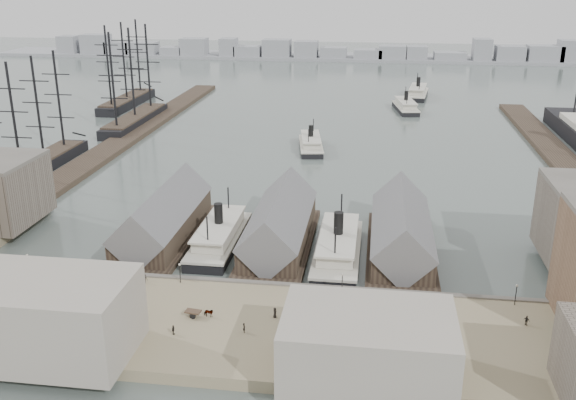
# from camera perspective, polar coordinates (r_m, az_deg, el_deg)

# --- Properties ---
(ground) EXTENTS (900.00, 900.00, 0.00)m
(ground) POSITION_cam_1_polar(r_m,az_deg,el_deg) (125.48, -1.92, -7.16)
(ground) COLOR #4A5651
(ground) RESTS_ON ground
(quay) EXTENTS (180.00, 30.00, 2.00)m
(quay) POSITION_cam_1_polar(r_m,az_deg,el_deg) (107.81, -3.78, -11.42)
(quay) COLOR #807456
(quay) RESTS_ON ground
(seawall) EXTENTS (180.00, 1.20, 2.30)m
(seawall) POSITION_cam_1_polar(r_m,az_deg,el_deg) (120.40, -2.36, -7.77)
(seawall) COLOR #59544C
(seawall) RESTS_ON ground
(west_wharf) EXTENTS (10.00, 220.00, 1.60)m
(west_wharf) POSITION_cam_1_polar(r_m,az_deg,el_deg) (234.56, -14.27, 5.28)
(west_wharf) COLOR #2D231C
(west_wharf) RESTS_ON ground
(east_wharf) EXTENTS (10.00, 180.00, 1.60)m
(east_wharf) POSITION_cam_1_polar(r_m,az_deg,el_deg) (215.89, 23.40, 3.03)
(east_wharf) COLOR #2D231C
(east_wharf) RESTS_ON ground
(ferry_shed_west) EXTENTS (14.00, 42.00, 12.60)m
(ferry_shed_west) POSITION_cam_1_polar(r_m,az_deg,el_deg) (144.75, -10.99, -1.75)
(ferry_shed_west) COLOR #2D231C
(ferry_shed_west) RESTS_ON ground
(ferry_shed_center) EXTENTS (14.00, 42.00, 12.60)m
(ferry_shed_center) POSITION_cam_1_polar(r_m,az_deg,el_deg) (138.74, -0.76, -2.33)
(ferry_shed_center) COLOR #2D231C
(ferry_shed_center) RESTS_ON ground
(ferry_shed_east) EXTENTS (14.00, 42.00, 12.60)m
(ferry_shed_east) POSITION_cam_1_polar(r_m,az_deg,el_deg) (137.47, 10.03, -2.86)
(ferry_shed_east) COLOR #2D231C
(ferry_shed_east) RESTS_ON ground
(street_bldg_center) EXTENTS (24.00, 16.00, 10.00)m
(street_bldg_center) POSITION_cam_1_polar(r_m,az_deg,el_deg) (92.63, 7.10, -12.87)
(street_bldg_center) COLOR gray
(street_bldg_center) RESTS_ON quay
(street_bldg_west) EXTENTS (30.00, 16.00, 12.00)m
(street_bldg_west) POSITION_cam_1_polar(r_m,az_deg,el_deg) (104.67, -21.81, -9.54)
(street_bldg_west) COLOR gray
(street_bldg_west) RESTS_ON quay
(lamp_post_far_w) EXTENTS (0.44, 0.44, 3.92)m
(lamp_post_far_w) POSITION_cam_1_polar(r_m,az_deg,el_deg) (132.45, -22.13, -4.95)
(lamp_post_far_w) COLOR black
(lamp_post_far_w) RESTS_ON quay
(lamp_post_near_w) EXTENTS (0.44, 0.44, 3.92)m
(lamp_post_near_w) POSITION_cam_1_polar(r_m,az_deg,el_deg) (120.65, -9.60, -6.10)
(lamp_post_near_w) COLOR black
(lamp_post_near_w) RESTS_ON quay
(lamp_post_near_e) EXTENTS (0.44, 0.44, 3.92)m
(lamp_post_near_e) POSITION_cam_1_polar(r_m,az_deg,el_deg) (115.64, 4.85, -7.07)
(lamp_post_near_e) COLOR black
(lamp_post_near_e) RESTS_ON quay
(lamp_post_far_e) EXTENTS (0.44, 0.44, 3.92)m
(lamp_post_far_e) POSITION_cam_1_polar(r_m,az_deg,el_deg) (118.27, 19.64, -7.60)
(lamp_post_far_e) COLOR black
(lamp_post_far_e) RESTS_ON quay
(far_shore) EXTENTS (500.00, 40.00, 15.72)m
(far_shore) POSITION_cam_1_polar(r_m,az_deg,el_deg) (448.04, 5.30, 12.81)
(far_shore) COLOR gray
(far_shore) RESTS_ON ground
(ferry_docked_west) EXTENTS (8.70, 29.01, 10.36)m
(ferry_docked_west) POSITION_cam_1_polar(r_m,az_deg,el_deg) (140.41, -6.12, -3.15)
(ferry_docked_west) COLOR black
(ferry_docked_west) RESTS_ON ground
(ferry_docked_east) EXTENTS (9.16, 30.55, 10.91)m
(ferry_docked_east) POSITION_cam_1_polar(r_m,az_deg,el_deg) (133.88, 4.46, -4.21)
(ferry_docked_east) COLOR black
(ferry_docked_east) RESTS_ON ground
(ferry_open_near) EXTENTS (11.01, 25.39, 8.77)m
(ferry_open_near) POSITION_cam_1_polar(r_m,az_deg,el_deg) (216.44, 2.05, 5.05)
(ferry_open_near) COLOR black
(ferry_open_near) RESTS_ON ground
(ferry_open_mid) EXTENTS (11.57, 26.38, 9.10)m
(ferry_open_mid) POSITION_cam_1_polar(r_m,az_deg,el_deg) (282.65, 10.41, 8.22)
(ferry_open_mid) COLOR black
(ferry_open_mid) RESTS_ON ground
(ferry_open_far) EXTENTS (11.88, 29.14, 10.11)m
(ferry_open_far) POSITION_cam_1_polar(r_m,az_deg,el_deg) (315.44, 11.45, 9.37)
(ferry_open_far) COLOR black
(ferry_open_far) RESTS_ON ground
(sailing_ship_near) EXTENTS (8.21, 56.54, 33.74)m
(sailing_ship_near) POSITION_cam_1_polar(r_m,az_deg,el_deg) (203.69, -21.69, 2.83)
(sailing_ship_near) COLOR black
(sailing_ship_near) RESTS_ON ground
(sailing_ship_mid) EXTENTS (9.00, 52.00, 37.00)m
(sailing_ship_mid) POSITION_cam_1_polar(r_m,az_deg,el_deg) (258.10, -13.42, 7.05)
(sailing_ship_mid) COLOR black
(sailing_ship_mid) RESTS_ON ground
(sailing_ship_far) EXTENTS (8.82, 49.01, 36.27)m
(sailing_ship_far) POSITION_cam_1_polar(r_m,az_deg,el_deg) (297.54, -14.11, 8.61)
(sailing_ship_far) COLOR black
(sailing_ship_far) RESTS_ON ground
(tram) EXTENTS (2.84, 10.02, 3.54)m
(tram) POSITION_cam_1_polar(r_m,az_deg,el_deg) (111.80, 23.84, -10.35)
(tram) COLOR black
(tram) RESTS_ON quay
(horse_cart_center) EXTENTS (4.90, 1.82, 1.50)m
(horse_cart_center) POSITION_cam_1_polar(r_m,az_deg,el_deg) (109.66, -7.55, -9.91)
(horse_cart_center) COLOR black
(horse_cart_center) RESTS_ON quay
(horse_cart_right) EXTENTS (4.74, 3.00, 1.44)m
(horse_cart_right) POSITION_cam_1_polar(r_m,az_deg,el_deg) (103.10, 11.16, -12.23)
(horse_cart_right) COLOR black
(horse_cart_right) RESTS_ON quay
(pedestrian_0) EXTENTS (0.72, 0.59, 1.74)m
(pedestrian_0) POSITION_cam_1_polar(r_m,az_deg,el_deg) (131.71, -23.48, -6.16)
(pedestrian_0) COLOR black
(pedestrian_0) RESTS_ON quay
(pedestrian_1) EXTENTS (1.02, 0.88, 1.81)m
(pedestrian_1) POSITION_cam_1_polar(r_m,az_deg,el_deg) (119.32, -23.82, -8.91)
(pedestrian_1) COLOR black
(pedestrian_1) RESTS_ON quay
(pedestrian_2) EXTENTS (1.17, 0.72, 1.75)m
(pedestrian_2) POSITION_cam_1_polar(r_m,az_deg,el_deg) (122.65, -12.63, -6.83)
(pedestrian_2) COLOR black
(pedestrian_2) RESTS_ON quay
(pedestrian_3) EXTENTS (0.50, 1.00, 1.64)m
(pedestrian_3) POSITION_cam_1_polar(r_m,az_deg,el_deg) (105.57, -10.16, -11.30)
(pedestrian_3) COLOR black
(pedestrian_3) RESTS_ON quay
(pedestrian_4) EXTENTS (0.63, 0.91, 1.80)m
(pedestrian_4) POSITION_cam_1_polar(r_m,az_deg,el_deg) (108.58, -1.18, -9.98)
(pedestrian_4) COLOR black
(pedestrian_4) RESTS_ON quay
(pedestrian_5) EXTENTS (0.60, 0.71, 1.67)m
(pedestrian_5) POSITION_cam_1_polar(r_m,az_deg,el_deg) (104.75, -3.92, -11.26)
(pedestrian_5) COLOR black
(pedestrian_5) RESTS_ON quay
(pedestrian_6) EXTENTS (0.81, 0.94, 1.68)m
(pedestrian_6) POSITION_cam_1_polar(r_m,az_deg,el_deg) (115.78, 11.14, -8.40)
(pedestrian_6) COLOR black
(pedestrian_6) RESTS_ON quay
(pedestrian_7) EXTENTS (1.30, 1.19, 1.75)m
(pedestrian_7) POSITION_cam_1_polar(r_m,az_deg,el_deg) (100.58, 12.42, -13.13)
(pedestrian_7) COLOR black
(pedestrian_7) RESTS_ON quay
(pedestrian_8) EXTENTS (1.06, 0.94, 1.72)m
(pedestrian_8) POSITION_cam_1_polar(r_m,az_deg,el_deg) (113.31, 20.45, -10.01)
(pedestrian_8) COLOR black
(pedestrian_8) RESTS_ON quay
(pedestrian_10) EXTENTS (0.47, 0.64, 1.74)m
(pedestrian_10) POSITION_cam_1_polar(r_m,az_deg,el_deg) (112.31, 6.25, -9.04)
(pedestrian_10) COLOR black
(pedestrian_10) RESTS_ON quay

